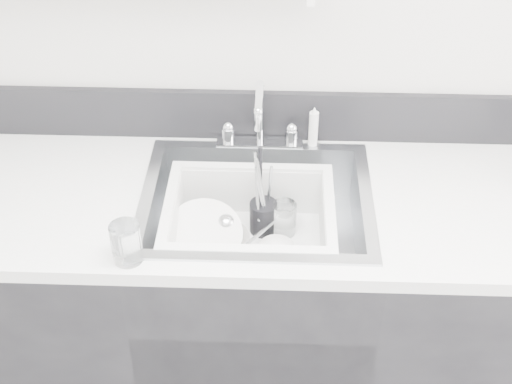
{
  "coord_description": "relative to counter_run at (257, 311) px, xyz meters",
  "views": [
    {
      "loc": [
        0.06,
        -0.34,
        2.16
      ],
      "look_at": [
        0.0,
        1.14,
        0.98
      ],
      "focal_mm": 50.0,
      "sensor_mm": 36.0,
      "label": 1
    }
  ],
  "objects": [
    {
      "name": "faucet",
      "position": [
        0.0,
        0.25,
        0.52
      ],
      "size": [
        0.26,
        0.18,
        0.23
      ],
      "color": "silver",
      "rests_on": "counter_run"
    },
    {
      "name": "side_sprayer",
      "position": [
        0.16,
        0.25,
        0.53
      ],
      "size": [
        0.03,
        0.03,
        0.14
      ],
      "primitive_type": "cylinder",
      "color": "silver",
      "rests_on": "counter_run"
    },
    {
      "name": "room_shell",
      "position": [
        0.0,
        -0.8,
        1.22
      ],
      "size": [
        3.5,
        3.0,
        2.6
      ],
      "color": "silver",
      "rests_on": "ground"
    },
    {
      "name": "backsplash",
      "position": [
        0.0,
        0.3,
        0.54
      ],
      "size": [
        3.2,
        0.02,
        0.16
      ],
      "primitive_type": "cube",
      "color": "black",
      "rests_on": "counter_run"
    },
    {
      "name": "counter_run",
      "position": [
        0.0,
        0.0,
        0.0
      ],
      "size": [
        3.2,
        0.62,
        0.92
      ],
      "color": "black",
      "rests_on": "ground"
    },
    {
      "name": "utensil_cup",
      "position": [
        0.02,
        0.04,
        0.37
      ],
      "size": [
        0.08,
        0.08,
        0.27
      ],
      "rotation": [
        0.0,
        0.0,
        -0.22
      ],
      "color": "black",
      "rests_on": "wash_tub"
    },
    {
      "name": "bowl_small",
      "position": [
        0.06,
        -0.07,
        0.32
      ],
      "size": [
        0.12,
        0.12,
        0.03
      ],
      "primitive_type": "imported",
      "rotation": [
        0.0,
        0.0,
        -0.16
      ],
      "color": "white",
      "rests_on": "wash_tub"
    },
    {
      "name": "sink",
      "position": [
        0.0,
        0.0,
        0.37
      ],
      "size": [
        0.64,
        0.52,
        0.2
      ],
      "primitive_type": null,
      "color": "silver",
      "rests_on": "counter_run"
    },
    {
      "name": "ladle",
      "position": [
        -0.03,
        -0.03,
        0.34
      ],
      "size": [
        0.27,
        0.2,
        0.07
      ],
      "primitive_type": null,
      "rotation": [
        0.0,
        0.0,
        -0.48
      ],
      "color": "silver",
      "rests_on": "wash_tub"
    },
    {
      "name": "wash_tub",
      "position": [
        -0.02,
        -0.04,
        0.38
      ],
      "size": [
        0.49,
        0.41,
        0.18
      ],
      "primitive_type": null,
      "rotation": [
        0.0,
        0.0,
        0.07
      ],
      "color": "silver",
      "rests_on": "sink"
    },
    {
      "name": "tumbler_counter",
      "position": [
        -0.31,
        -0.25,
        0.51
      ],
      "size": [
        0.08,
        0.08,
        0.11
      ],
      "primitive_type": "cylinder",
      "rotation": [
        0.0,
        0.0,
        -0.01
      ],
      "color": "white",
      "rests_on": "counter_run"
    },
    {
      "name": "tumbler_in_tub",
      "position": [
        0.08,
        0.04,
        0.36
      ],
      "size": [
        0.08,
        0.08,
        0.1
      ],
      "primitive_type": "cylinder",
      "rotation": [
        0.0,
        0.0,
        -0.17
      ],
      "color": "white",
      "rests_on": "wash_tub"
    },
    {
      "name": "plate_stack",
      "position": [
        -0.14,
        -0.05,
        0.34
      ],
      "size": [
        0.27,
        0.26,
        0.1
      ],
      "rotation": [
        0.0,
        0.0,
        -0.13
      ],
      "color": "white",
      "rests_on": "wash_tub"
    }
  ]
}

